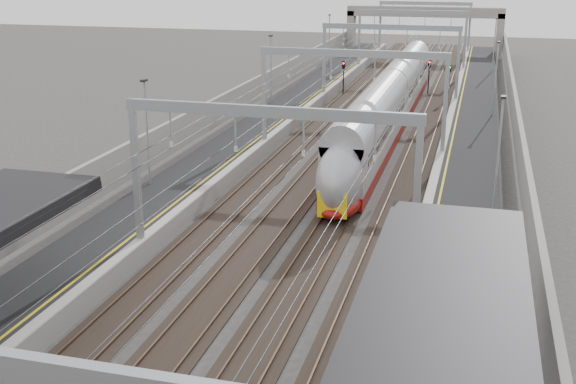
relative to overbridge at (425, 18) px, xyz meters
The scene contains 11 objects.
platform_left 55.79m from the overbridge, 98.28° to the right, with size 4.00×120.00×1.00m, color black.
platform_right 55.79m from the overbridge, 81.72° to the right, with size 4.00×120.00×1.00m, color black.
tracks 55.25m from the overbridge, 90.00° to the right, with size 11.40×140.00×0.20m.
overhead_line 48.39m from the overbridge, 90.00° to the right, with size 13.00×140.00×6.60m.
overbridge is the anchor object (origin of this frame).
wall_left 56.25m from the overbridge, 101.51° to the right, with size 0.30×120.00×3.20m, color gray.
wall_right 56.25m from the overbridge, 78.49° to the right, with size 0.30×120.00×3.20m, color gray.
train 50.58m from the overbridge, 88.30° to the right, with size 2.50×45.62×3.97m.
signal_green 34.16m from the overbridge, 98.79° to the right, with size 0.32×0.32×3.48m.
signal_red_near 30.82m from the overbridge, 84.01° to the right, with size 0.32×0.32×3.48m.
signal_red_far 34.13m from the overbridge, 80.86° to the right, with size 0.32×0.32×3.48m.
Camera 1 is at (8.47, -6.48, 13.48)m, focal length 45.00 mm.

